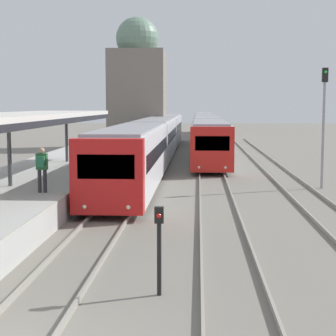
{
  "coord_description": "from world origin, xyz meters",
  "views": [
    {
      "loc": [
        3.24,
        -8.56,
        4.18
      ],
      "look_at": [
        2.03,
        13.91,
        1.64
      ],
      "focal_mm": 60.0,
      "sensor_mm": 36.0,
      "label": 1
    }
  ],
  "objects_px": {
    "train_far": "(206,128)",
    "signal_mast_far": "(324,115)",
    "person_on_platform": "(42,166)",
    "train_near": "(155,137)",
    "signal_post_near": "(159,241)"
  },
  "relations": [
    {
      "from": "person_on_platform",
      "to": "train_far",
      "type": "xyz_separation_m",
      "value": [
        6.54,
        40.26,
        -0.26
      ]
    },
    {
      "from": "person_on_platform",
      "to": "train_far",
      "type": "distance_m",
      "value": 40.79
    },
    {
      "from": "signal_post_near",
      "to": "signal_mast_far",
      "type": "distance_m",
      "value": 17.98
    },
    {
      "from": "signal_mast_far",
      "to": "signal_post_near",
      "type": "bearing_deg",
      "value": -113.4
    },
    {
      "from": "train_far",
      "to": "signal_mast_far",
      "type": "height_order",
      "value": "signal_mast_far"
    },
    {
      "from": "train_near",
      "to": "signal_mast_far",
      "type": "height_order",
      "value": "signal_mast_far"
    },
    {
      "from": "train_near",
      "to": "train_far",
      "type": "xyz_separation_m",
      "value": [
        4.07,
        17.91,
        -0.04
      ]
    },
    {
      "from": "train_near",
      "to": "train_far",
      "type": "bearing_deg",
      "value": 77.2
    },
    {
      "from": "person_on_platform",
      "to": "signal_mast_far",
      "type": "xyz_separation_m",
      "value": [
        11.95,
        8.19,
        1.75
      ]
    },
    {
      "from": "signal_mast_far",
      "to": "train_near",
      "type": "bearing_deg",
      "value": 123.8
    },
    {
      "from": "train_far",
      "to": "signal_post_near",
      "type": "relative_size",
      "value": 28.21
    },
    {
      "from": "person_on_platform",
      "to": "train_near",
      "type": "height_order",
      "value": "train_near"
    },
    {
      "from": "train_far",
      "to": "signal_mast_far",
      "type": "bearing_deg",
      "value": -80.43
    },
    {
      "from": "signal_post_near",
      "to": "signal_mast_far",
      "type": "relative_size",
      "value": 0.33
    },
    {
      "from": "person_on_platform",
      "to": "signal_post_near",
      "type": "relative_size",
      "value": 0.84
    }
  ]
}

